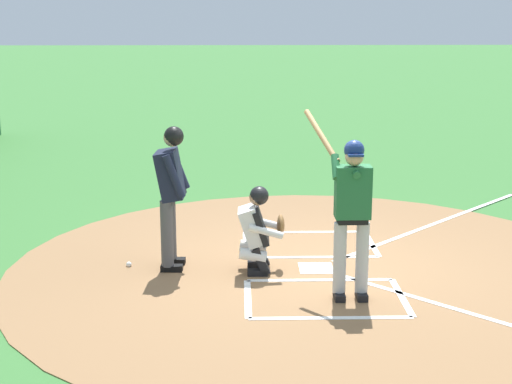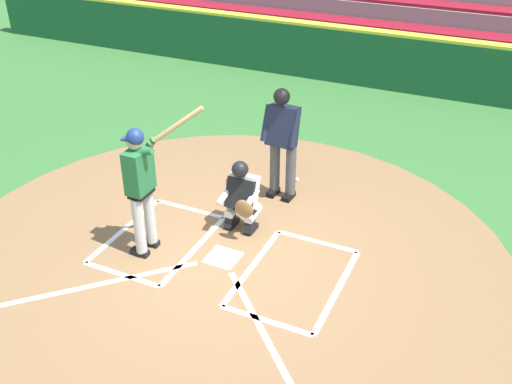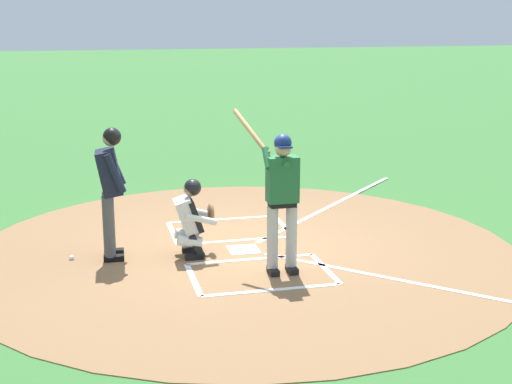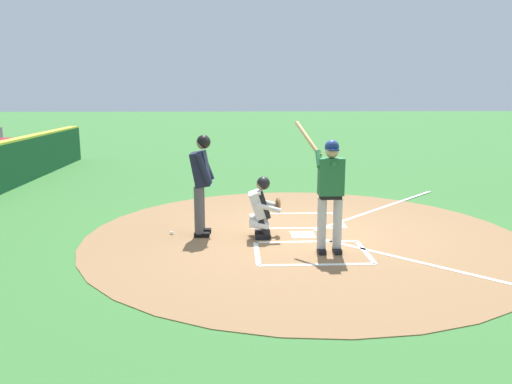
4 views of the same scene
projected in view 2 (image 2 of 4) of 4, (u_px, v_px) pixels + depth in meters
The scene contains 9 objects.
ground_plane at pixel (223, 258), 8.20m from camera, with size 120.00×120.00×0.00m, color #387033.
dirt_circle at pixel (223, 258), 8.20m from camera, with size 8.00×8.00×0.01m, color olive.
home_plate_and_chalk at pixel (191, 295), 7.51m from camera, with size 7.93×4.91×0.01m.
batter at pixel (141, 183), 7.80m from camera, with size 0.92×0.72×2.13m.
catcher at pixel (242, 195), 8.53m from camera, with size 0.59×0.61×1.13m.
plate_umpire at pixel (282, 136), 9.09m from camera, with size 0.59×0.43×1.86m.
baseball at pixel (297, 180), 10.05m from camera, with size 0.07×0.07×0.07m, color white.
backstop_wall at pixel (373, 58), 13.74m from camera, with size 22.00×0.36×1.31m.
bleacher_stand at pixel (400, 28), 15.83m from camera, with size 20.00×3.40×2.55m.
Camera 2 is at (-3.19, 5.81, 4.94)m, focal length 41.77 mm.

